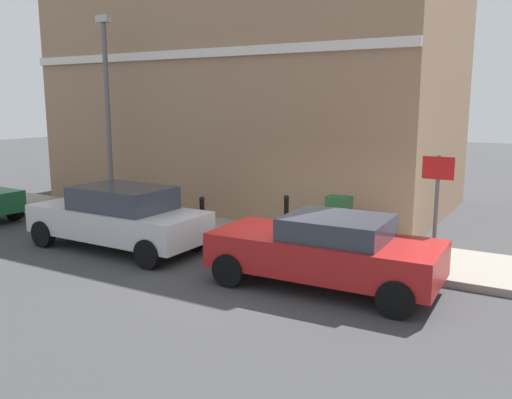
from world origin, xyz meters
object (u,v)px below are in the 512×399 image
Objects in this scene: bollard_near_cabinet at (286,214)px; lamppost at (108,107)px; car_red at (326,250)px; utility_cabinet at (338,222)px; bollard_far_kerb at (202,216)px; street_sign at (437,195)px; car_silver at (119,217)px.

bollard_near_cabinet is 6.41m from lamppost.
lamppost is at bearing -18.94° from car_red.
car_red is 4.14× the size of bollard_near_cabinet.
utility_cabinet is at bearing -75.01° from car_red.
street_sign reaches higher than bollard_far_kerb.
lamppost is at bearing 74.74° from bollard_far_kerb.
car_silver is 1.97m from bollard_far_kerb.
street_sign is (0.22, -5.46, 0.96)m from bollard_far_kerb.
car_red is 3.74× the size of utility_cabinet.
utility_cabinet is 2.69m from street_sign.
street_sign reaches higher than car_silver.
street_sign is at bearing -110.54° from utility_cabinet.
car_silver reaches higher than car_red.
bollard_far_kerb is (-1.10, 3.11, 0.02)m from utility_cabinet.
street_sign is 0.40× the size of lamppost.
car_silver is 1.94× the size of street_sign.
bollard_near_cabinet is (0.10, 1.42, 0.02)m from utility_cabinet.
lamppost reaches higher than car_red.
car_silver is at bearing 133.74° from bollard_far_kerb.
utility_cabinet is 1.42m from bollard_near_cabinet.
lamppost is (1.14, 4.17, 2.60)m from bollard_far_kerb.
utility_cabinet is at bearing -94.04° from bollard_near_cabinet.
car_red reaches higher than bollard_near_cabinet.
car_silver is at bearing 118.45° from utility_cabinet.
bollard_near_cabinet is 0.45× the size of street_sign.
street_sign is at bearing -137.02° from car_red.
street_sign is (1.58, -6.88, 0.88)m from car_silver.
street_sign is (1.59, -1.61, 0.93)m from car_red.
car_red reaches higher than bollard_far_kerb.
car_silver reaches higher than bollard_near_cabinet.
utility_cabinet is 3.30m from bollard_far_kerb.
lamppost reaches higher than bollard_near_cabinet.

